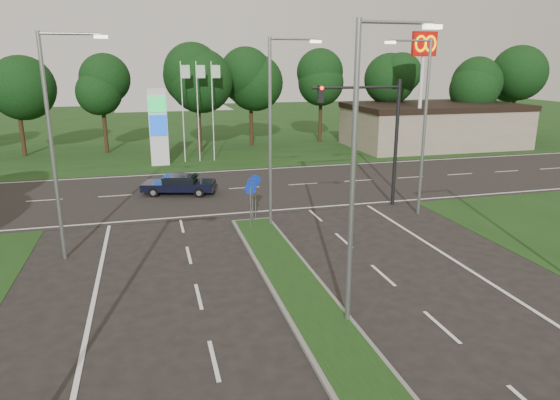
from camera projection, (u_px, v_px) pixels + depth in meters
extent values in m
cube|color=#173311|center=(188.00, 130.00, 61.05)|extent=(160.00, 50.00, 0.02)
cube|color=black|center=(229.00, 189.00, 32.16)|extent=(160.00, 12.00, 0.02)
cube|color=slate|center=(348.00, 360.00, 13.50)|extent=(2.00, 26.00, 0.12)
cube|color=gray|center=(434.00, 126.00, 48.25)|extent=(16.00, 9.00, 4.00)
cylinder|color=gray|center=(353.00, 183.00, 14.39)|extent=(0.16, 0.16, 9.00)
cylinder|color=gray|center=(397.00, 22.00, 13.49)|extent=(2.20, 0.10, 0.10)
cube|color=#FFF2CC|center=(432.00, 27.00, 13.79)|extent=(0.50, 0.22, 0.12)
cylinder|color=gray|center=(270.00, 136.00, 23.71)|extent=(0.16, 0.16, 9.00)
cylinder|color=gray|center=(293.00, 39.00, 22.82)|extent=(2.20, 0.10, 0.10)
cube|color=#FFF2CC|center=(316.00, 42.00, 23.11)|extent=(0.50, 0.22, 0.12)
cylinder|color=gray|center=(52.00, 151.00, 19.54)|extent=(0.16, 0.16, 9.00)
cylinder|color=gray|center=(70.00, 34.00, 18.65)|extent=(2.20, 0.10, 0.10)
cube|color=#FFF2CC|center=(101.00, 37.00, 18.95)|extent=(0.50, 0.22, 0.12)
cylinder|color=gray|center=(424.00, 130.00, 25.74)|extent=(0.16, 0.16, 9.00)
cylinder|color=gray|center=(411.00, 41.00, 24.30)|extent=(2.20, 0.10, 0.10)
cube|color=#FFF2CC|center=(390.00, 42.00, 24.05)|extent=(0.50, 0.22, 0.12)
cylinder|color=black|center=(396.00, 144.00, 27.74)|extent=(0.20, 0.20, 7.00)
cylinder|color=black|center=(357.00, 87.00, 26.30)|extent=(5.00, 0.14, 0.14)
cube|color=black|center=(321.00, 94.00, 25.89)|extent=(0.28, 0.28, 0.90)
sphere|color=#FF190C|center=(322.00, 88.00, 25.64)|extent=(0.20, 0.20, 0.20)
cylinder|color=gray|center=(251.00, 209.00, 23.87)|extent=(0.06, 0.06, 2.20)
cylinder|color=#0C26A5|center=(250.00, 189.00, 23.61)|extent=(0.56, 0.04, 0.56)
cylinder|color=gray|center=(253.00, 203.00, 24.88)|extent=(0.06, 0.06, 2.20)
cylinder|color=#0C26A5|center=(252.00, 183.00, 24.61)|extent=(0.56, 0.04, 0.56)
cylinder|color=gray|center=(256.00, 199.00, 25.60)|extent=(0.06, 0.06, 2.20)
cylinder|color=#0C26A5|center=(255.00, 180.00, 25.34)|extent=(0.56, 0.04, 0.56)
cube|color=silver|center=(158.00, 128.00, 38.76)|extent=(1.40, 0.30, 6.00)
cube|color=#0CA53F|center=(157.00, 104.00, 38.12)|extent=(1.30, 0.08, 1.20)
cube|color=#0C3FBF|center=(158.00, 125.00, 38.54)|extent=(1.30, 0.08, 1.60)
cylinder|color=silver|center=(183.00, 113.00, 39.93)|extent=(0.08, 0.08, 8.00)
cube|color=#B2D8B2|center=(185.00, 72.00, 39.17)|extent=(0.70, 0.02, 1.00)
cylinder|color=silver|center=(198.00, 113.00, 40.22)|extent=(0.08, 0.08, 8.00)
cube|color=#B2D8B2|center=(201.00, 72.00, 39.46)|extent=(0.70, 0.02, 1.00)
cylinder|color=silver|center=(213.00, 112.00, 40.52)|extent=(0.08, 0.08, 8.00)
cube|color=#B2D8B2|center=(216.00, 72.00, 39.76)|extent=(0.70, 0.02, 1.00)
cylinder|color=silver|center=(420.00, 98.00, 42.74)|extent=(0.30, 0.30, 10.00)
cube|color=#BF0C07|center=(424.00, 44.00, 41.58)|extent=(2.20, 0.35, 2.00)
torus|color=#FFC600|center=(421.00, 44.00, 41.26)|extent=(1.06, 0.16, 1.06)
torus|color=#FFC600|center=(431.00, 44.00, 41.49)|extent=(1.06, 0.16, 1.06)
cylinder|color=black|center=(201.00, 126.00, 46.49)|extent=(0.36, 0.36, 4.40)
sphere|color=black|center=(199.00, 79.00, 45.35)|extent=(6.00, 6.00, 6.00)
sphere|color=black|center=(202.00, 67.00, 44.98)|extent=(4.80, 4.80, 4.80)
cube|color=black|center=(179.00, 186.00, 30.75)|extent=(4.65, 2.90, 0.44)
cube|color=black|center=(180.00, 179.00, 30.64)|extent=(2.24, 1.97, 0.41)
cube|color=black|center=(180.00, 176.00, 30.59)|extent=(1.89, 1.79, 0.04)
cylinder|color=black|center=(153.00, 193.00, 30.07)|extent=(0.64, 0.36, 0.61)
cylinder|color=black|center=(160.00, 186.00, 31.62)|extent=(0.64, 0.36, 0.61)
cylinder|color=black|center=(199.00, 193.00, 30.01)|extent=(0.64, 0.36, 0.61)
cylinder|color=black|center=(204.00, 186.00, 31.56)|extent=(0.64, 0.36, 0.61)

